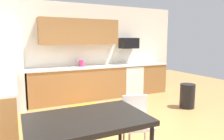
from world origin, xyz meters
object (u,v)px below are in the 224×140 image
(oven_range, at_px, (130,80))
(kettle, at_px, (81,64))
(chair_near_table, at_px, (137,120))
(dining_table, at_px, (87,122))
(refrigerator, at_px, (6,73))
(microwave, at_px, (129,43))
(trash_bin, at_px, (187,96))

(oven_range, height_order, kettle, kettle)
(chair_near_table, bearing_deg, dining_table, -162.32)
(oven_range, distance_m, kettle, 1.65)
(refrigerator, height_order, microwave, refrigerator)
(oven_range, height_order, dining_table, oven_range)
(oven_range, height_order, microwave, microwave)
(dining_table, relative_size, chair_near_table, 1.65)
(refrigerator, bearing_deg, dining_table, -74.10)
(refrigerator, distance_m, dining_table, 3.34)
(chair_near_table, height_order, trash_bin, chair_near_table)
(refrigerator, height_order, kettle, refrigerator)
(refrigerator, height_order, chair_near_table, refrigerator)
(dining_table, bearing_deg, oven_range, 52.71)
(microwave, relative_size, dining_table, 0.39)
(dining_table, bearing_deg, trash_bin, 25.88)
(dining_table, bearing_deg, chair_near_table, 17.68)
(oven_range, relative_size, dining_table, 0.65)
(oven_range, xyz_separation_m, microwave, (-0.00, 0.10, 1.12))
(dining_table, height_order, chair_near_table, chair_near_table)
(oven_range, bearing_deg, dining_table, -127.29)
(refrigerator, xyz_separation_m, oven_range, (3.42, 0.08, -0.44))
(microwave, distance_m, trash_bin, 2.35)
(microwave, bearing_deg, refrigerator, -176.99)
(dining_table, relative_size, kettle, 7.00)
(refrigerator, xyz_separation_m, chair_near_table, (1.77, -2.94, -0.39))
(microwave, height_order, kettle, microwave)
(chair_near_table, bearing_deg, microwave, 62.08)
(refrigerator, relative_size, oven_range, 1.97)
(microwave, xyz_separation_m, chair_near_table, (-1.65, -3.12, -1.07))
(oven_range, relative_size, kettle, 4.55)
(trash_bin, bearing_deg, oven_range, 108.68)
(microwave, bearing_deg, kettle, -178.15)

